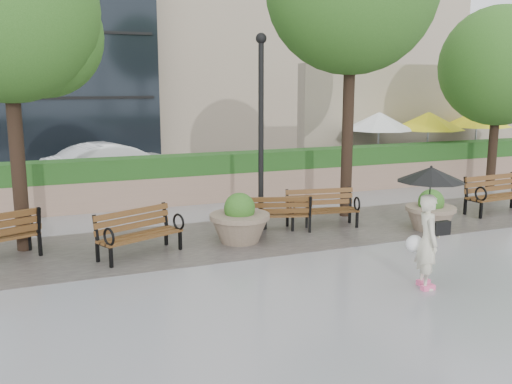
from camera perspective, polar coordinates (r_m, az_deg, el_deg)
name	(u,v)px	position (r m, az deg, el deg)	size (l,w,h in m)	color
ground	(325,277)	(10.08, 6.88, -8.45)	(100.00, 100.00, 0.00)	gray
cobble_strip	(259,235)	(12.66, 0.30, -4.31)	(28.00, 3.20, 0.01)	#383330
hedge_wall	(205,178)	(16.21, -5.10, 1.39)	(24.00, 0.80, 1.35)	#947460
cafe_wall	(416,117)	(23.17, 15.73, 7.20)	(10.00, 0.60, 4.00)	tan
cafe_hedge	(441,165)	(21.31, 18.06, 2.59)	(8.00, 0.50, 0.90)	#224717
asphalt_street	(172,179)	(20.13, -8.42, 1.26)	(40.00, 7.00, 0.00)	black
bench_1	(140,243)	(11.33, -11.52, -4.99)	(1.79, 1.28, 0.90)	brown
bench_2	(276,221)	(12.94, 2.03, -2.87)	(1.66, 1.06, 0.83)	brown
bench_3	(322,216)	(13.37, 6.62, -2.44)	(1.72, 0.92, 0.88)	brown
bench_4	(497,202)	(15.95, 22.95, -0.96)	(1.86, 0.86, 0.97)	brown
planter_left	(240,223)	(12.01, -1.65, -3.13)	(1.27, 1.27, 1.06)	#7F6B56
planter_right	(430,214)	(13.63, 17.05, -2.12)	(1.13, 1.13, 0.95)	#7F6B56
lamppost	(261,145)	(12.83, 0.50, 4.71)	(0.28, 0.28, 4.39)	black
tree_0	(15,18)	(12.15, -22.95, 15.77)	(3.55, 3.47, 6.39)	black
tree_2	(501,69)	(19.61, 23.28, 11.20)	(3.71, 3.66, 5.66)	black
patio_umb_white	(379,122)	(20.49, 12.21, 6.90)	(2.50, 2.50, 2.30)	black
patio_umb_yellow_a	(429,121)	(21.10, 16.88, 6.79)	(2.50, 2.50, 2.30)	black
patio_umb_yellow_b	(477,119)	(23.18, 21.23, 6.85)	(2.50, 2.50, 2.30)	black
car_right	(116,165)	(18.81, -13.84, 2.61)	(1.53, 4.38, 1.44)	silver
pedestrian	(429,215)	(9.64, 16.90, -2.24)	(1.08, 1.08, 1.99)	beige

